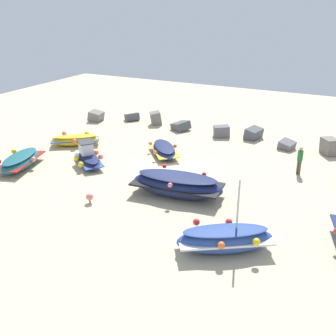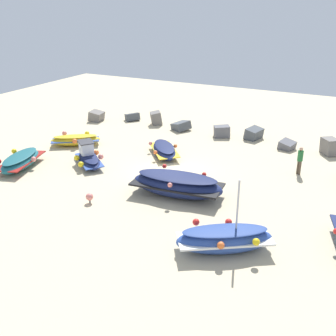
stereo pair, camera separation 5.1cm
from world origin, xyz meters
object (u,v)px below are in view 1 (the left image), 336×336
Objects in this scene: fishing_boat_3 at (20,161)px; fishing_boat_0 at (88,158)px; fishing_boat_4 at (75,140)px; mooring_buoy_0 at (90,197)px; fishing_boat_2 at (177,184)px; fishing_boat_5 at (164,150)px; person_walking at (300,159)px; fishing_boat_6 at (225,239)px.

fishing_boat_0 is at bearing -72.79° from fishing_boat_3.
mooring_buoy_0 is at bearing -82.81° from fishing_boat_4.
fishing_boat_2 is 9.42× the size of mooring_buoy_0.
person_walking is at bearing -125.25° from fishing_boat_5.
fishing_boat_2 is 1.26× the size of fishing_boat_3.
fishing_boat_5 is 0.84× the size of fishing_boat_6.
mooring_buoy_0 is at bearing 166.35° from fishing_boat_0.
person_walking is at bearing 42.19° from fishing_boat_2.
person_walking is (8.62, 0.76, 0.61)m from fishing_boat_5.
fishing_boat_6 is (10.88, -5.26, 0.12)m from fishing_boat_0.
fishing_boat_4 is at bearing -62.23° from fishing_boat_6.
fishing_boat_0 reaches higher than fishing_boat_3.
fishing_boat_4 is 15.32m from person_walking.
mooring_buoy_0 is (-8.82, -8.67, -0.64)m from person_walking.
mooring_buoy_0 is at bearing -40.36° from fishing_boat_6.
fishing_boat_0 is 0.88× the size of fishing_boat_4.
fishing_boat_0 is 0.62× the size of fishing_boat_2.
fishing_boat_0 is at bearing -58.73° from fishing_boat_6.
fishing_boat_6 is at bearing -118.05° from fishing_boat_3.
fishing_boat_0 is 12.88m from person_walking.
fishing_boat_4 reaches higher than fishing_boat_5.
fishing_boat_3 is 9.12m from fishing_boat_5.
fishing_boat_6 reaches higher than fishing_boat_3.
person_walking is (15.20, 1.81, 0.59)m from fishing_boat_4.
fishing_boat_5 is (6.58, 1.05, -0.03)m from fishing_boat_4.
fishing_boat_0 reaches higher than fishing_boat_5.
fishing_boat_6 is 9.74m from person_walking.
fishing_boat_4 is 9.37m from mooring_buoy_0.
person_walking is at bearing -121.19° from fishing_boat_0.
mooring_buoy_0 is (3.28, -4.27, -0.12)m from fishing_boat_0.
fishing_boat_3 is at bearing 90.30° from fishing_boat_5.
fishing_boat_6 is (14.34, -2.97, 0.14)m from fishing_boat_3.
fishing_boat_0 is at bearing 127.52° from mooring_buoy_0.
fishing_boat_5 is 8.68m from person_walking.
fishing_boat_3 is at bearing 163.66° from mooring_buoy_0.
fishing_boat_2 is 6.13m from fishing_boat_5.
fishing_boat_5 is (-3.41, 5.09, -0.27)m from fishing_boat_2.
fishing_boat_4 is at bearing 134.97° from person_walking.
fishing_boat_0 is 5.03m from fishing_boat_5.
person_walking reaches higher than fishing_boat_0.
fishing_boat_3 is at bearing -44.61° from fishing_boat_6.
fishing_boat_3 is 1.16× the size of fishing_boat_5.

